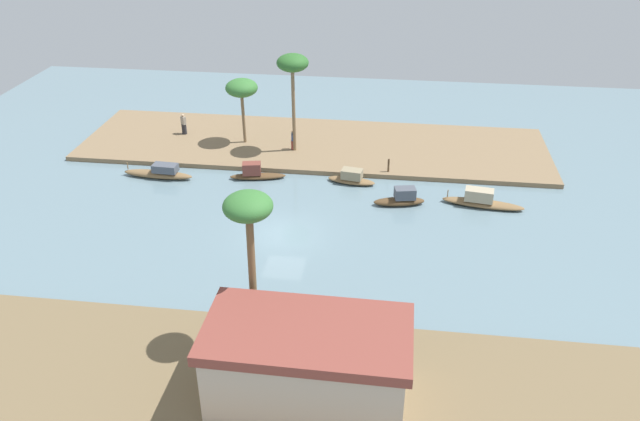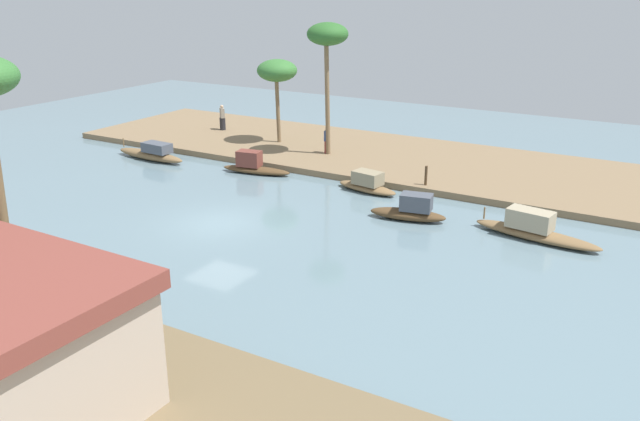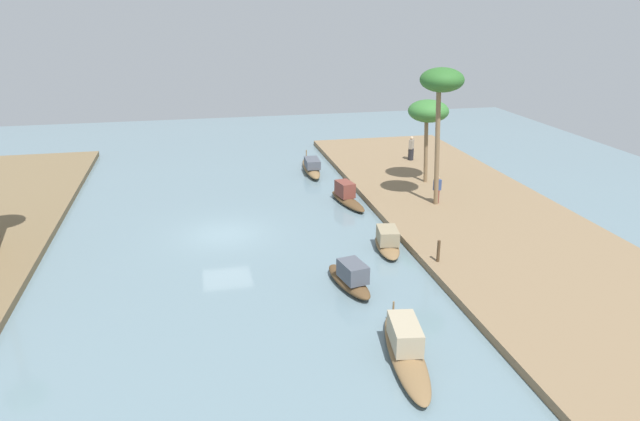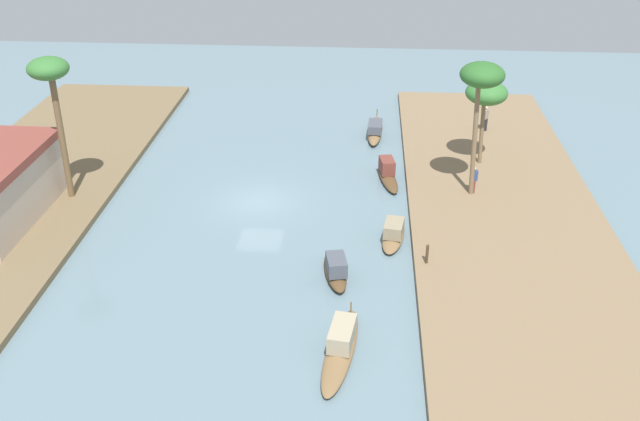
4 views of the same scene
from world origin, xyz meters
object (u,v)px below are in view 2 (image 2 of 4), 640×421
Objects in this scene: mooring_post at (426,176)px; palm_tree_left_far at (277,72)px; sampan_near_left_bank at (152,153)px; sampan_foreground at (254,166)px; person_by_mooring at (222,119)px; palm_tree_left_near at (328,38)px; sampan_with_red_awning at (367,184)px; sampan_midstream at (411,210)px; person_on_near_bank at (327,141)px; sampan_open_hull at (534,229)px.

mooring_post is 12.86m from palm_tree_left_far.
mooring_post is at bearing -168.67° from sampan_near_left_bank.
sampan_foreground is (-6.90, -0.72, 0.03)m from sampan_near_left_bank.
sampan_foreground is 10.07m from person_by_mooring.
palm_tree_left_far reaches higher than sampan_near_left_bank.
palm_tree_left_near is at bearing -125.33° from sampan_foreground.
palm_tree_left_near is at bearing -32.81° from sampan_with_red_awning.
sampan_with_red_awning is 0.99× the size of sampan_midstream.
person_on_near_bank is at bearing -145.26° from sampan_near_left_bank.
sampan_near_left_bank is at bearing -17.30° from sampan_midstream.
palm_tree_left_far reaches higher than sampan_with_red_awning.
sampan_near_left_bank is at bearing 53.05° from palm_tree_left_far.
palm_tree_left_far is (17.88, -7.76, 4.38)m from sampan_open_hull.
sampan_near_left_bank is at bearing 132.98° from person_by_mooring.
palm_tree_left_far is at bearing -44.38° from sampan_midstream.
sampan_open_hull is at bearing -123.79° from person_on_near_bank.
sampan_midstream is 11.27m from person_on_near_bank.
mooring_post is at bearing 179.54° from sampan_foreground.
mooring_post is at bearing -88.01° from sampan_midstream.
sampan_with_red_awning is at bearing 171.05° from sampan_foreground.
sampan_open_hull is (-22.67, 1.39, 0.02)m from sampan_near_left_bank.
palm_tree_left_near is 1.46× the size of palm_tree_left_far.
person_on_near_bank is at bearing 167.76° from palm_tree_left_far.
person_by_mooring is 11.48m from palm_tree_left_near.
sampan_midstream is at bearing -168.76° from person_by_mooring.
sampan_foreground reaches higher than sampan_midstream.
person_on_near_bank is (8.52, -7.36, 0.63)m from sampan_midstream.
sampan_open_hull is at bearing 161.81° from sampan_foreground.
palm_tree_left_near is (7.37, -2.86, 6.23)m from mooring_post.
palm_tree_left_near is at bearing -146.71° from sampan_near_left_bank.
palm_tree_left_far is at bearing -152.77° from person_by_mooring.
palm_tree_left_near is at bearing -21.18° from mooring_post.
person_by_mooring is 1.74× the size of mooring_post.
person_on_near_bank reaches higher than sampan_near_left_bank.
person_by_mooring is (7.46, -6.74, 0.65)m from sampan_foreground.
sampan_midstream is 3.57× the size of mooring_post.
person_by_mooring reaches higher than person_on_near_bank.
palm_tree_left_near reaches higher than person_on_near_bank.
sampan_open_hull is 1.55× the size of sampan_with_red_awning.
palm_tree_left_near reaches higher than sampan_with_red_awning.
mooring_post reaches higher than sampan_near_left_bank.
person_on_near_bank reaches higher than mooring_post.
person_by_mooring reaches higher than mooring_post.
sampan_with_red_awning is 6.93m from sampan_foreground.
palm_tree_left_far reaches higher than sampan_midstream.
palm_tree_left_far is (12.58, -8.24, 4.34)m from sampan_midstream.
sampan_with_red_awning is at bearing -165.72° from person_by_mooring.
sampan_near_left_bank is 9.10m from palm_tree_left_far.
sampan_midstream is 2.05× the size of person_by_mooring.
mooring_post reaches higher than sampan_with_red_awning.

